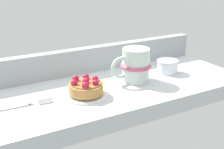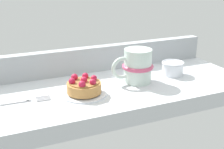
# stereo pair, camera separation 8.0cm
# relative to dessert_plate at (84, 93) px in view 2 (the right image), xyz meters

# --- Properties ---
(ground_plane) EXTENTS (0.83, 0.31, 0.04)m
(ground_plane) POSITION_rel_dessert_plate_xyz_m (0.06, 0.03, -0.03)
(ground_plane) COLOR silver
(window_rail_back) EXTENTS (0.82, 0.03, 0.08)m
(window_rail_back) POSITION_rel_dessert_plate_xyz_m (0.06, 0.17, 0.04)
(window_rail_back) COLOR #9EA3A8
(window_rail_back) RESTS_ON ground_plane
(dessert_plate) EXTENTS (0.12, 0.12, 0.01)m
(dessert_plate) POSITION_rel_dessert_plate_xyz_m (0.00, 0.00, 0.00)
(dessert_plate) COLOR silver
(dessert_plate) RESTS_ON ground_plane
(raspberry_tart) EXTENTS (0.09, 0.09, 0.04)m
(raspberry_tart) POSITION_rel_dessert_plate_xyz_m (-0.00, 0.00, 0.02)
(raspberry_tart) COLOR #B77F42
(raspberry_tart) RESTS_ON dessert_plate
(coffee_mug) EXTENTS (0.13, 0.09, 0.10)m
(coffee_mug) POSITION_rel_dessert_plate_xyz_m (0.17, 0.03, 0.04)
(coffee_mug) COLOR silver
(coffee_mug) RESTS_ON ground_plane
(dessert_fork) EXTENTS (0.18, 0.03, 0.01)m
(dessert_fork) POSITION_rel_dessert_plate_xyz_m (-0.17, 0.02, -0.00)
(dessert_fork) COLOR #B7B7BC
(dessert_fork) RESTS_ON ground_plane
(sugar_bowl) EXTENTS (0.07, 0.07, 0.04)m
(sugar_bowl) POSITION_rel_dessert_plate_xyz_m (0.29, 0.04, 0.02)
(sugar_bowl) COLOR silver
(sugar_bowl) RESTS_ON ground_plane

